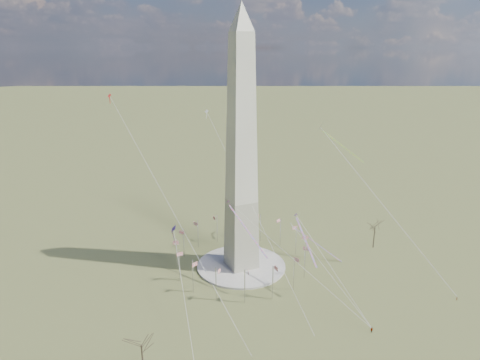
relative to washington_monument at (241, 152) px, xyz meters
name	(u,v)px	position (x,y,z in m)	size (l,w,h in m)	color
ground	(241,266)	(0.00, 0.00, -47.95)	(2000.00, 2000.00, 0.00)	#535A2D
plaza	(241,266)	(0.00, 0.00, -47.55)	(36.00, 36.00, 0.80)	#BDB4AD
washington_monument	(241,152)	(0.00, 0.00, 0.00)	(15.56, 15.56, 100.00)	#B1AC94
flagpole_ring	(241,250)	(0.00, 0.00, -40.68)	(54.40, 54.40, 13.00)	silver
tree_near	(375,226)	(60.94, -9.20, -37.65)	(8.26, 8.26, 14.45)	#443829
tree_far	(141,343)	(-49.82, -42.93, -38.15)	(7.86, 7.86, 13.76)	#443829
person_east	(457,299)	(58.63, -54.50, -47.20)	(0.55, 0.36, 1.51)	gray
person_centre	(372,330)	(19.06, -55.70, -46.99)	(1.13, 0.47, 1.92)	gray
kite_delta_black	(323,129)	(41.97, 7.46, 4.24)	(19.43, 17.66, 17.66)	black
kite_diamond_purple	(174,231)	(-25.34, 8.07, -30.71)	(2.21, 3.24, 9.56)	navy
kite_streamer_left	(303,233)	(14.88, -21.41, -27.32)	(4.01, 19.26, 13.26)	red
kite_streamer_mid	(241,221)	(-4.94, -10.21, -23.05)	(6.85, 22.53, 15.72)	red
kite_streamer_right	(309,237)	(29.33, -4.47, -38.83)	(18.59, 17.18, 16.43)	red
kite_small_red	(110,97)	(-40.23, 40.95, 18.49)	(1.33, 1.46, 4.02)	red
kite_small_white	(207,112)	(3.14, 44.55, 9.02)	(1.38, 1.42, 4.05)	white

